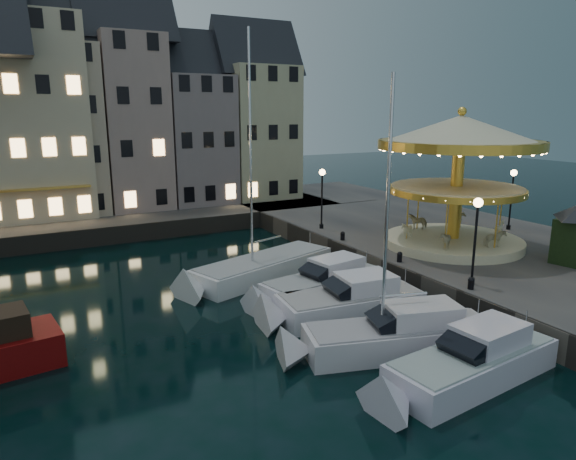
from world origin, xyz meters
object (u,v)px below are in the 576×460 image
streetlamp_b (476,229)px  motorboat_f (257,270)px  motorboat_c (390,337)px  motorboat_d (342,304)px  carousel (459,156)px  bollard_d (343,235)px  bollard_c (400,256)px  bollard_b (471,283)px  streetlamp_d (512,191)px  motorboat_e (318,286)px  motorboat_b (465,367)px  streetlamp_c (322,190)px

streetlamp_b → motorboat_f: bearing=128.3°
motorboat_c → motorboat_d: (0.39, 3.90, -0.04)m
motorboat_d → carousel: carousel is taller
bollard_d → motorboat_f: (-6.53, -0.96, -1.07)m
carousel → bollard_d: bearing=139.5°
bollard_c → motorboat_f: size_ratio=0.04×
motorboat_d → bollard_c: bearing=23.7°
bollard_b → carousel: size_ratio=0.06×
streetlamp_d → motorboat_e: (-16.92, -2.21, -3.38)m
bollard_b → motorboat_b: motorboat_b is taller
streetlamp_d → motorboat_c: motorboat_c is taller
bollard_c → bollard_d: bearing=90.0°
streetlamp_d → motorboat_c: 19.99m
streetlamp_b → streetlamp_d: size_ratio=1.00×
streetlamp_d → motorboat_d: size_ratio=0.53×
motorboat_c → carousel: size_ratio=1.21×
bollard_c → bollard_b: bearing=-90.0°
motorboat_f → bollard_c: bearing=-34.8°
streetlamp_b → carousel: (4.53, 5.62, 2.75)m
streetlamp_b → streetlamp_c: size_ratio=1.00×
bollard_d → carousel: size_ratio=0.06×
streetlamp_d → bollard_c: 12.40m
streetlamp_b → motorboat_d: streetlamp_b is taller
streetlamp_d → motorboat_d: (-17.27, -4.86, -3.38)m
streetlamp_c → streetlamp_d: bearing=-29.9°
bollard_b → bollard_c: size_ratio=1.00×
bollard_c → motorboat_e: bearing=176.7°
streetlamp_d → bollard_b: streetlamp_d is taller
bollard_d → carousel: carousel is taller
bollard_d → motorboat_d: (-5.37, -7.86, -0.96)m
streetlamp_c → bollard_d: size_ratio=7.32×
streetlamp_c → motorboat_e: streetlamp_c is taller
motorboat_e → bollard_d: bearing=46.0°
streetlamp_b → motorboat_b: (-5.55, -4.87, -3.38)m
streetlamp_b → bollard_b: bearing=-140.2°
streetlamp_d → carousel: size_ratio=0.44×
motorboat_b → motorboat_c: (-0.81, 3.11, 0.04)m
bollard_c → carousel: (5.13, 1.12, 5.16)m
bollard_d → carousel: (5.13, -4.38, 5.16)m
bollard_c → motorboat_d: size_ratio=0.07×
bollard_d → motorboat_b: 15.70m
bollard_d → streetlamp_d: bearing=-14.1°
motorboat_c → motorboat_d: size_ratio=1.47×
motorboat_d → carousel: (10.50, 3.48, 6.12)m
streetlamp_d → streetlamp_b: bearing=-148.2°
motorboat_e → motorboat_b: bearing=-89.6°
streetlamp_d → motorboat_e: bearing=-172.6°
streetlamp_b → bollard_d: streetlamp_b is taller
streetlamp_d → motorboat_f: 18.87m
bollard_c → motorboat_e: 5.12m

